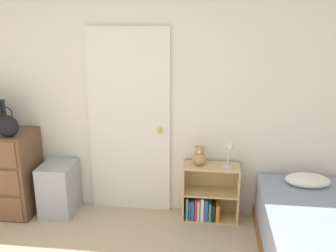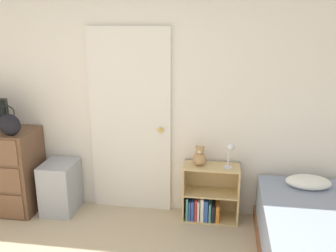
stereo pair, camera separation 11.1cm
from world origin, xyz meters
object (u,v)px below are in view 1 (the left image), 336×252
Objects in this scene: handbag at (7,126)px; desk_lamp at (230,150)px; bed at (321,243)px; bookshelf at (207,198)px; teddy_bear at (199,157)px; storage_bin at (59,189)px.

desk_lamp is (2.23, 0.24, -0.24)m from handbag.
handbag is 0.18× the size of bed.
bookshelf is at bearing 7.84° from handbag.
handbag reaches higher than desk_lamp.
bed is at bearing -42.79° from desk_lamp.
teddy_bear is at bearing 145.14° from bed.
bookshelf reaches higher than bed.
bookshelf is at bearing 142.49° from bed.
teddy_bear is at bearing 8.17° from handbag.
desk_lamp is 0.15× the size of bed.
handbag is 0.56× the size of storage_bin.
handbag is at bearing -173.88° from desk_lamp.
desk_lamp is (1.84, 0.04, 0.52)m from storage_bin.
handbag reaches higher than teddy_bear.
desk_lamp is at bearing 1.16° from storage_bin.
bed is at bearing -37.51° from bookshelf.
handbag is 2.20m from bookshelf.
teddy_bear is (1.93, 0.28, -0.35)m from handbag.
teddy_bear is (-0.10, -0.00, 0.47)m from bookshelf.
bookshelf is 0.34× the size of bed.
bookshelf is 0.48m from teddy_bear.
teddy_bear is at bearing 2.78° from storage_bin.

